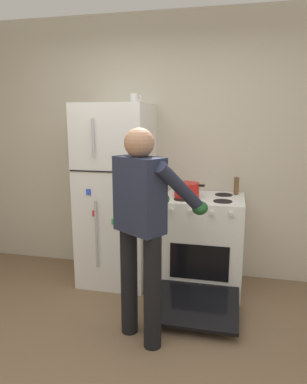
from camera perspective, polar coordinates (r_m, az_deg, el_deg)
name	(u,v)px	position (r m, az deg, el deg)	size (l,w,h in m)	color
kitchen_wall_back	(165,148)	(3.79, 1.80, 7.13)	(6.00, 0.10, 2.70)	beige
refrigerator	(117,195)	(3.59, -5.95, -0.46)	(0.68, 0.72, 1.80)	white
stove_range	(202,244)	(3.53, 7.89, -8.33)	(0.76, 1.22, 0.92)	white
person_cook	(144,217)	(2.56, -1.55, -4.08)	(0.68, 0.74, 1.60)	black
red_pot	(187,190)	(3.37, 5.39, 0.34)	(0.34, 0.24, 0.14)	red
coffee_mug	(134,98)	(3.51, -3.09, 14.84)	(0.11, 0.08, 0.10)	silver
pepper_mill	(236,186)	(3.58, 13.24, 1.02)	(0.05, 0.05, 0.17)	brown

